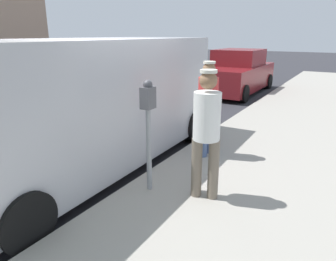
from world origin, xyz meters
name	(u,v)px	position (x,y,z in m)	size (l,w,h in m)	color
ground_plane	(101,167)	(0.00, 0.00, 0.00)	(80.00, 80.00, 0.00)	#2D2D33
sidewalk_slab	(321,222)	(3.50, 0.00, 0.07)	(5.00, 32.00, 0.15)	#9E998E
parking_meter_near	(148,117)	(1.35, -0.45, 1.18)	(0.14, 0.18, 1.52)	gray
pedestrian_in_white	(206,128)	(2.09, -0.26, 1.11)	(0.35, 0.34, 1.67)	#726656
pedestrian_in_red	(208,103)	(1.49, 1.13, 1.09)	(0.34, 0.36, 1.64)	#4C608C
parked_van	(89,101)	(-0.15, -0.01, 1.15)	(2.20, 5.23, 2.15)	#BCBCC1
parked_sedan_ahead	(237,73)	(-0.37, 8.14, 0.75)	(1.94, 4.40, 1.65)	maroon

